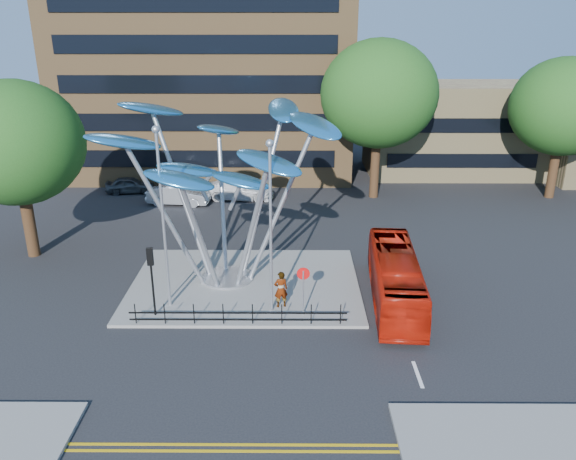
{
  "coord_description": "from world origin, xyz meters",
  "views": [
    {
      "loc": [
        1.43,
        -20.95,
        13.26
      ],
      "look_at": [
        1.28,
        4.0,
        3.9
      ],
      "focal_mm": 35.0,
      "sensor_mm": 36.0,
      "label": 1
    }
  ],
  "objects_px": {
    "traffic_light_island": "(151,267)",
    "parked_car_right": "(239,189)",
    "street_lamp_right": "(271,213)",
    "red_bus": "(395,278)",
    "parked_car_mid": "(178,195)",
    "tree_left": "(15,143)",
    "tree_right": "(379,94)",
    "leaf_sculpture": "(222,156)",
    "parked_car_left": "(130,185)",
    "no_entry_sign_island": "(303,283)",
    "pedestrian": "(281,289)",
    "street_lamp_left": "(162,204)",
    "tree_far": "(564,107)"
  },
  "relations": [
    {
      "from": "street_lamp_right",
      "to": "parked_car_mid",
      "type": "distance_m",
      "value": 19.11
    },
    {
      "from": "tree_right",
      "to": "street_lamp_right",
      "type": "distance_m",
      "value": 20.64
    },
    {
      "from": "red_bus",
      "to": "parked_car_right",
      "type": "height_order",
      "value": "red_bus"
    },
    {
      "from": "no_entry_sign_island",
      "to": "parked_car_mid",
      "type": "bearing_deg",
      "value": 117.75
    },
    {
      "from": "leaf_sculpture",
      "to": "traffic_light_island",
      "type": "relative_size",
      "value": 3.71
    },
    {
      "from": "no_entry_sign_island",
      "to": "tree_left",
      "type": "bearing_deg",
      "value": 154.93
    },
    {
      "from": "parked_car_left",
      "to": "parked_car_mid",
      "type": "distance_m",
      "value": 5.43
    },
    {
      "from": "street_lamp_left",
      "to": "parked_car_mid",
      "type": "xyz_separation_m",
      "value": [
        -2.68,
        16.46,
        -4.57
      ]
    },
    {
      "from": "red_bus",
      "to": "pedestrian",
      "type": "xyz_separation_m",
      "value": [
        -5.66,
        -0.9,
        -0.19
      ]
    },
    {
      "from": "street_lamp_right",
      "to": "parked_car_mid",
      "type": "height_order",
      "value": "street_lamp_right"
    },
    {
      "from": "red_bus",
      "to": "tree_left",
      "type": "bearing_deg",
      "value": 168.65
    },
    {
      "from": "tree_right",
      "to": "street_lamp_left",
      "type": "distance_m",
      "value": 22.49
    },
    {
      "from": "tree_right",
      "to": "parked_car_right",
      "type": "bearing_deg",
      "value": -176.73
    },
    {
      "from": "street_lamp_right",
      "to": "red_bus",
      "type": "bearing_deg",
      "value": 11.75
    },
    {
      "from": "tree_right",
      "to": "leaf_sculpture",
      "type": "height_order",
      "value": "tree_right"
    },
    {
      "from": "no_entry_sign_island",
      "to": "pedestrian",
      "type": "distance_m",
      "value": 1.54
    },
    {
      "from": "traffic_light_island",
      "to": "parked_car_right",
      "type": "xyz_separation_m",
      "value": [
        2.32,
        18.89,
        -1.82
      ]
    },
    {
      "from": "street_lamp_right",
      "to": "traffic_light_island",
      "type": "bearing_deg",
      "value": -174.81
    },
    {
      "from": "pedestrian",
      "to": "parked_car_mid",
      "type": "distance_m",
      "value": 18.48
    },
    {
      "from": "leaf_sculpture",
      "to": "no_entry_sign_island",
      "type": "relative_size",
      "value": 5.19
    },
    {
      "from": "street_lamp_left",
      "to": "parked_car_left",
      "type": "relative_size",
      "value": 2.26
    },
    {
      "from": "parked_car_left",
      "to": "red_bus",
      "type": "bearing_deg",
      "value": -142.42
    },
    {
      "from": "tree_right",
      "to": "parked_car_mid",
      "type": "xyz_separation_m",
      "value": [
        -15.18,
        -2.04,
        -7.26
      ]
    },
    {
      "from": "street_lamp_right",
      "to": "tree_far",
      "type": "bearing_deg",
      "value": 41.47
    },
    {
      "from": "street_lamp_left",
      "to": "street_lamp_right",
      "type": "xyz_separation_m",
      "value": [
        5.0,
        -0.5,
        -0.26
      ]
    },
    {
      "from": "street_lamp_left",
      "to": "parked_car_left",
      "type": "height_order",
      "value": "street_lamp_left"
    },
    {
      "from": "traffic_light_island",
      "to": "pedestrian",
      "type": "distance_m",
      "value": 6.2
    },
    {
      "from": "parked_car_right",
      "to": "tree_left",
      "type": "bearing_deg",
      "value": 140.2
    },
    {
      "from": "pedestrian",
      "to": "parked_car_left",
      "type": "relative_size",
      "value": 0.48
    },
    {
      "from": "traffic_light_island",
      "to": "red_bus",
      "type": "bearing_deg",
      "value": 8.67
    },
    {
      "from": "parked_car_right",
      "to": "parked_car_left",
      "type": "bearing_deg",
      "value": 84.88
    },
    {
      "from": "tree_right",
      "to": "parked_car_right",
      "type": "distance_m",
      "value": 12.92
    },
    {
      "from": "parked_car_mid",
      "to": "leaf_sculpture",
      "type": "bearing_deg",
      "value": -153.58
    },
    {
      "from": "street_lamp_right",
      "to": "red_bus",
      "type": "xyz_separation_m",
      "value": [
        6.1,
        1.27,
        -3.83
      ]
    },
    {
      "from": "red_bus",
      "to": "parked_car_right",
      "type": "relative_size",
      "value": 1.66
    },
    {
      "from": "tree_right",
      "to": "parked_car_mid",
      "type": "distance_m",
      "value": 16.95
    },
    {
      "from": "tree_right",
      "to": "leaf_sculpture",
      "type": "relative_size",
      "value": 0.95
    },
    {
      "from": "traffic_light_island",
      "to": "parked_car_left",
      "type": "bearing_deg",
      "value": 108.04
    },
    {
      "from": "tree_far",
      "to": "parked_car_right",
      "type": "distance_m",
      "value": 25.48
    },
    {
      "from": "tree_right",
      "to": "red_bus",
      "type": "height_order",
      "value": "tree_right"
    },
    {
      "from": "tree_left",
      "to": "street_lamp_right",
      "type": "distance_m",
      "value": 16.19
    },
    {
      "from": "parked_car_right",
      "to": "tree_right",
      "type": "bearing_deg",
      "value": -81.69
    },
    {
      "from": "leaf_sculpture",
      "to": "street_lamp_left",
      "type": "distance_m",
      "value": 4.28
    },
    {
      "from": "street_lamp_left",
      "to": "parked_car_mid",
      "type": "relative_size",
      "value": 1.86
    },
    {
      "from": "traffic_light_island",
      "to": "street_lamp_left",
      "type": "bearing_deg",
      "value": 63.43
    },
    {
      "from": "tree_right",
      "to": "leaf_sculpture",
      "type": "distance_m",
      "value": 18.37
    },
    {
      "from": "leaf_sculpture",
      "to": "parked_car_left",
      "type": "distance_m",
      "value": 19.93
    },
    {
      "from": "no_entry_sign_island",
      "to": "leaf_sculpture",
      "type": "bearing_deg",
      "value": 134.33
    },
    {
      "from": "parked_car_mid",
      "to": "no_entry_sign_island",
      "type": "bearing_deg",
      "value": -146.88
    },
    {
      "from": "tree_left",
      "to": "no_entry_sign_island",
      "type": "relative_size",
      "value": 4.21
    }
  ]
}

